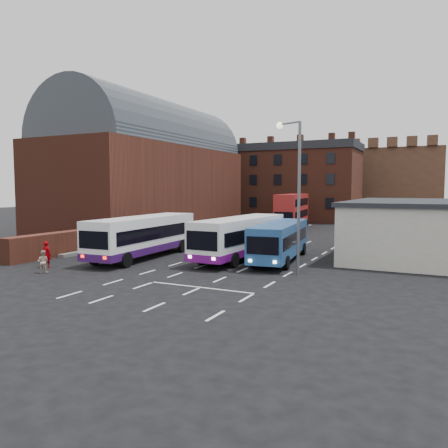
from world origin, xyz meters
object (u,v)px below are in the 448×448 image
at_px(bus_blue, 280,239).
at_px(pedestrian_red, 47,254).
at_px(street_lamp, 295,182).
at_px(bus_red_double, 292,210).
at_px(bus_white_inbound, 241,234).
at_px(bus_white_outbound, 144,234).
at_px(pedestrian_beige, 43,262).

distance_m(bus_blue, pedestrian_red, 15.84).
distance_m(bus_blue, street_lamp, 6.20).
bearing_deg(pedestrian_red, bus_red_double, -108.23).
xyz_separation_m(bus_white_inbound, bus_blue, (2.95, 0.26, -0.18)).
relative_size(bus_white_inbound, bus_red_double, 0.99).
xyz_separation_m(bus_white_inbound, pedestrian_red, (-9.96, -8.88, -0.92)).
bearing_deg(bus_blue, bus_white_outbound, 10.80).
relative_size(bus_blue, street_lamp, 1.10).
bearing_deg(pedestrian_beige, bus_red_double, -124.98).
relative_size(bus_white_inbound, pedestrian_beige, 7.98).
relative_size(bus_red_double, pedestrian_red, 6.51).
bearing_deg(bus_red_double, bus_white_inbound, 91.87).
xyz_separation_m(street_lamp, pedestrian_red, (-15.22, -4.96, -4.69)).
relative_size(bus_white_outbound, pedestrian_red, 6.56).
height_order(bus_white_outbound, street_lamp, street_lamp).
distance_m(bus_white_inbound, bus_red_double, 25.47).
bearing_deg(bus_white_inbound, street_lamp, 145.20).
height_order(bus_white_inbound, pedestrian_beige, bus_white_inbound).
relative_size(bus_white_outbound, street_lamp, 1.24).
height_order(bus_white_outbound, bus_white_inbound, bus_white_outbound).
bearing_deg(pedestrian_red, bus_white_outbound, -126.17).
height_order(bus_white_outbound, bus_red_double, bus_red_double).
bearing_deg(pedestrian_beige, pedestrian_red, -75.42).
bearing_deg(bus_white_inbound, bus_blue, -172.98).
distance_m(bus_white_outbound, bus_white_inbound, 7.24).
xyz_separation_m(bus_white_outbound, street_lamp, (11.95, -1.17, 3.74)).
xyz_separation_m(bus_blue, pedestrian_beige, (-11.62, -10.59, -0.90)).
bearing_deg(bus_white_outbound, pedestrian_red, -121.14).
xyz_separation_m(bus_red_double, pedestrian_red, (-6.11, -34.06, -1.49)).
height_order(bus_blue, pedestrian_beige, bus_blue).
xyz_separation_m(bus_red_double, street_lamp, (9.11, -29.10, 3.20)).
bearing_deg(pedestrian_red, bus_white_inbound, -146.34).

